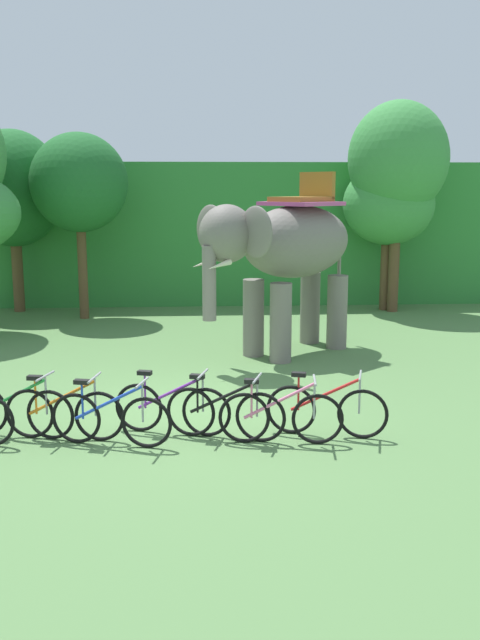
{
  "coord_description": "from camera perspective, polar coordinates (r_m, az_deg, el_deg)",
  "views": [
    {
      "loc": [
        0.22,
        -10.35,
        3.44
      ],
      "look_at": [
        0.9,
        1.0,
        1.3
      ],
      "focal_mm": 39.34,
      "sensor_mm": 36.0,
      "label": 1
    }
  ],
  "objects": [
    {
      "name": "bike_orange",
      "position": [
        10.07,
        -14.13,
        -7.33
      ],
      "size": [
        1.69,
        0.52,
        0.92
      ],
      "color": "black",
      "rests_on": "ground"
    },
    {
      "name": "tree_far_right",
      "position": [
        20.37,
        11.98,
        9.13
      ],
      "size": [
        2.55,
        2.55,
        4.15
      ],
      "color": "brown",
      "rests_on": "ground"
    },
    {
      "name": "tree_center_left",
      "position": [
        19.0,
        -12.96,
        10.78
      ],
      "size": [
        2.52,
        2.52,
        4.87
      ],
      "color": "brown",
      "rests_on": "ground"
    },
    {
      "name": "bike_green",
      "position": [
        10.35,
        -17.69,
        -7.02
      ],
      "size": [
        1.66,
        0.62,
        0.92
      ],
      "color": "black",
      "rests_on": "ground"
    },
    {
      "name": "bike_purple",
      "position": [
        10.03,
        -5.56,
        -7.11
      ],
      "size": [
        1.66,
        0.63,
        0.92
      ],
      "color": "black",
      "rests_on": "ground"
    },
    {
      "name": "ground_plane",
      "position": [
        10.9,
        -4.43,
        -7.76
      ],
      "size": [
        80.0,
        80.0,
        0.0
      ],
      "primitive_type": "plane",
      "color": "#567F47"
    },
    {
      "name": "foliage_hedge",
      "position": [
        23.52,
        -3.98,
        7.35
      ],
      "size": [
        36.0,
        6.0,
        4.18
      ],
      "primitive_type": "cube",
      "color": "#338438",
      "rests_on": "ground"
    },
    {
      "name": "tree_far_left",
      "position": [
        20.6,
        -17.99,
        10.09
      ],
      "size": [
        2.77,
        2.77,
        5.04
      ],
      "color": "brown",
      "rests_on": "ground"
    },
    {
      "name": "bike_red",
      "position": [
        9.97,
        7.03,
        -7.25
      ],
      "size": [
        1.66,
        0.62,
        0.92
      ],
      "color": "black",
      "rests_on": "ground"
    },
    {
      "name": "bike_black",
      "position": [
        9.79,
        -1.23,
        -7.52
      ],
      "size": [
        1.65,
        0.66,
        0.92
      ],
      "color": "black",
      "rests_on": "ground"
    },
    {
      "name": "elephant",
      "position": [
        14.48,
        3.79,
        5.74
      ],
      "size": [
        3.82,
        3.52,
        3.78
      ],
      "color": "slate",
      "rests_on": "ground"
    },
    {
      "name": "bike_pink",
      "position": [
        9.64,
        3.31,
        -7.83
      ],
      "size": [
        1.7,
        0.52,
        0.92
      ],
      "color": "black",
      "rests_on": "ground"
    },
    {
      "name": "bike_blue",
      "position": [
        9.71,
        -10.48,
        -7.86
      ],
      "size": [
        1.67,
        0.59,
        0.92
      ],
      "color": "black",
      "rests_on": "ground"
    },
    {
      "name": "tree_left",
      "position": [
        20.11,
        12.74,
        12.59
      ],
      "size": [
        2.74,
        2.74,
        5.8
      ],
      "color": "brown",
      "rests_on": "ground"
    }
  ]
}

